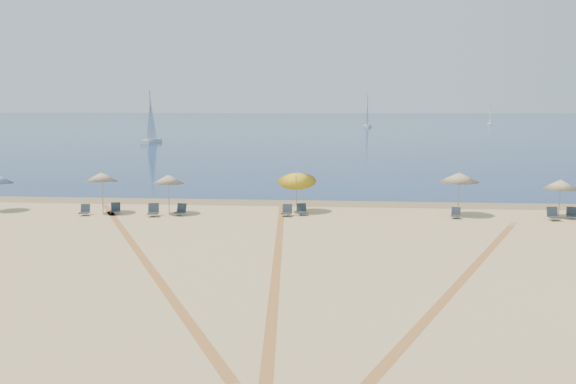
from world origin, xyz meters
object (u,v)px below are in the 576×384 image
Objects in this scene: umbrella_1 at (101,177)px; sailboat_0 at (151,127)px; chair_6 at (302,210)px; chair_7 at (456,213)px; umbrella_2 at (168,179)px; umbrella_5 at (561,184)px; sailboat_1 at (490,118)px; chair_2 at (115,209)px; chair_3 at (153,211)px; chair_4 at (181,210)px; chair_9 at (571,214)px; chair_1 at (85,210)px; umbrella_4 at (459,177)px; sailboat_2 at (367,117)px; chair_8 at (553,214)px; umbrella_3 at (297,177)px; chair_5 at (287,211)px.

umbrella_1 is 0.29× the size of sailboat_0.
chair_6 is 8.85m from chair_7.
chair_6 is (7.91, 0.29, -1.78)m from umbrella_2.
umbrella_2 reaches higher than umbrella_5.
sailboat_1 is (35.06, 158.83, 0.18)m from umbrella_5.
umbrella_2 reaches higher than chair_2.
chair_3 is (-0.71, -0.81, -1.75)m from umbrella_2.
chair_7 is at bearing 13.60° from chair_4.
umbrella_5 is (22.71, 0.75, -0.15)m from umbrella_2.
umbrella_2 reaches higher than chair_4.
chair_1 is at bearing -159.35° from chair_9.
sailboat_1 is at bearing 55.19° from chair_2.
chair_2 is at bearing -171.30° from chair_4.
chair_7 is at bearing -16.62° from chair_6.
chair_4 is (-21.90, -1.20, -1.62)m from umbrella_5.
umbrella_2 is 17.08m from umbrella_4.
umbrella_5 is 3.19× the size of chair_7.
umbrella_5 is 0.24× the size of sailboat_2.
umbrella_1 is at bearing -177.08° from umbrella_4.
umbrella_5 is at bearing -6.67° from chair_3.
umbrella_2 is at bearing 173.69° from chair_8.
sailboat_1 is at bearing 77.55° from umbrella_5.
sailboat_1 is at bearing 42.87° from sailboat_2.
chair_3 is 0.12× the size of sailboat_1.
umbrella_4 reaches higher than chair_3.
umbrella_2 is (4.02, 0.11, -0.12)m from umbrella_1.
chair_6 reaches higher than chair_2.
sailboat_2 is (10.53, 133.24, 0.69)m from umbrella_3.
chair_9 is (0.61, -0.28, -1.64)m from umbrella_5.
chair_7 is (21.58, 0.87, -0.01)m from chair_1.
sailboat_0 is at bearing 114.74° from umbrella_3.
umbrella_2 reaches higher than chair_8.
umbrella_4 is 6.59m from chair_9.
chair_7 is (9.21, -1.19, -1.87)m from umbrella_3.
umbrella_1 is 5.20m from chair_4.
chair_4 is at bearing -166.15° from umbrella_3.
umbrella_1 is 26.20m from chair_8.
chair_7 is (16.76, 0.02, -1.80)m from umbrella_2.
chair_3 reaches higher than chair_6.
chair_2 is at bearing -101.09° from sailboat_1.
chair_2 is at bearing -177.85° from umbrella_5.
chair_9 is (16.27, 0.58, -0.01)m from chair_5.
chair_2 is 0.97× the size of chair_6.
umbrella_3 reaches higher than chair_9.
chair_6 is at bearing -60.38° from sailboat_0.
chair_6 is 1.09× the size of chair_7.
umbrella_1 is 4.02m from umbrella_2.
chair_6 is 1.00× the size of chair_8.
chair_8 is (-0.60, -0.85, -1.61)m from umbrella_5.
umbrella_3 is at bearing 76.13° from chair_5.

